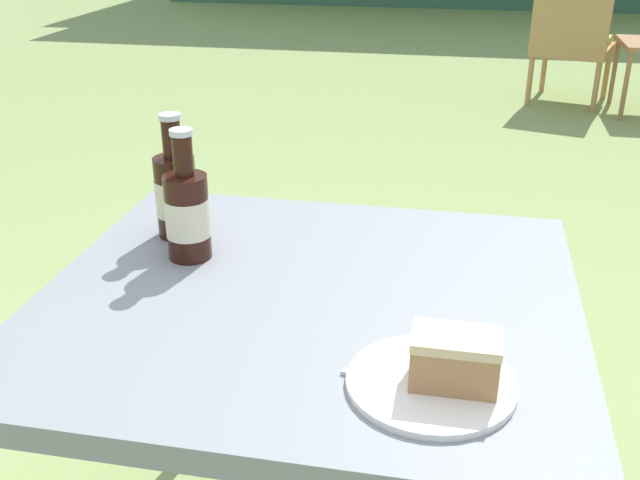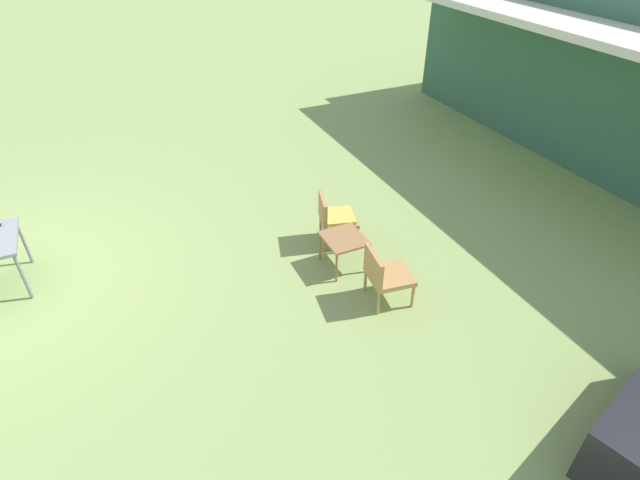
# 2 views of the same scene
# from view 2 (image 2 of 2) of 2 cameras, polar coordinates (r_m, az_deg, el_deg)

# --- Properties ---
(ground_plane) EXTENTS (60.00, 60.00, 0.00)m
(ground_plane) POSITION_cam_2_polar(r_m,az_deg,el_deg) (7.46, -32.62, -4.54)
(ground_plane) COLOR #8CA35B
(wicker_chair_cushioned) EXTENTS (0.60, 0.61, 0.73)m
(wicker_chair_cushioned) POSITION_cam_2_polar(r_m,az_deg,el_deg) (6.85, 1.69, 2.70)
(wicker_chair_cushioned) COLOR #B2844C
(wicker_chair_cushioned) RESTS_ON ground_plane
(wicker_chair_plain) EXTENTS (0.55, 0.56, 0.73)m
(wicker_chair_plain) POSITION_cam_2_polar(r_m,az_deg,el_deg) (5.90, 7.37, -3.81)
(wicker_chair_plain) COLOR #B2844C
(wicker_chair_plain) RESTS_ON ground_plane
(garden_side_table) EXTENTS (0.54, 0.50, 0.46)m
(garden_side_table) POSITION_cam_2_polar(r_m,az_deg,el_deg) (6.39, 2.75, -0.09)
(garden_side_table) COLOR #996B42
(garden_side_table) RESTS_ON ground_plane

